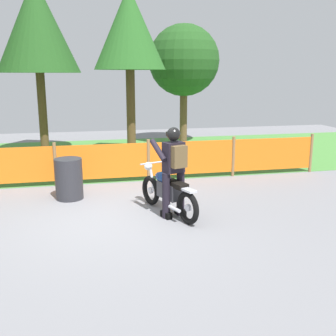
{
  "coord_description": "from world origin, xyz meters",
  "views": [
    {
      "loc": [
        -0.51,
        -7.19,
        2.62
      ],
      "look_at": [
        1.07,
        0.04,
        0.9
      ],
      "focal_mm": 43.28,
      "sensor_mm": 36.0,
      "label": 1
    }
  ],
  "objects": [
    {
      "name": "tree_rightmost",
      "position": [
        3.39,
        7.86,
        3.1
      ],
      "size": [
        2.64,
        2.64,
        4.43
      ],
      "color": "brown",
      "rests_on": "ground"
    },
    {
      "name": "tree_near_left",
      "position": [
        -1.7,
        6.95,
        4.11
      ],
      "size": [
        2.65,
        2.65,
        5.61
      ],
      "color": "brown",
      "rests_on": "ground"
    },
    {
      "name": "ground",
      "position": [
        0.0,
        0.0,
        -0.01
      ],
      "size": [
        24.0,
        24.0,
        0.02
      ],
      "primitive_type": "cube",
      "color": "gray"
    },
    {
      "name": "barrier_fence",
      "position": [
        -0.0,
        2.55,
        0.54
      ],
      "size": [
        11.3,
        0.08,
        1.05
      ],
      "color": "olive",
      "rests_on": "ground"
    },
    {
      "name": "grass_verge",
      "position": [
        0.0,
        5.89,
        0.01
      ],
      "size": [
        24.0,
        6.69,
        0.01
      ],
      "primitive_type": "cube",
      "color": "#4C8C3D",
      "rests_on": "ground"
    },
    {
      "name": "motorcycle_lead",
      "position": [
        1.07,
        0.05,
        0.44
      ],
      "size": [
        0.85,
        1.84,
        0.91
      ],
      "rotation": [
        0.0,
        0.0,
        1.92
      ],
      "color": "black",
      "rests_on": "ground"
    },
    {
      "name": "rider_lead",
      "position": [
        1.14,
        -0.15,
        0.95
      ],
      "size": [
        0.67,
        0.77,
        1.69
      ],
      "rotation": [
        0.0,
        0.0,
        1.92
      ],
      "color": "black",
      "rests_on": "ground"
    },
    {
      "name": "oil_drum",
      "position": [
        -0.79,
        1.42,
        0.44
      ],
      "size": [
        0.58,
        0.58,
        0.88
      ],
      "primitive_type": "cylinder",
      "color": "#2D2D33",
      "rests_on": "ground"
    },
    {
      "name": "tree_near_right",
      "position": [
        1.11,
        5.71,
        3.94
      ],
      "size": [
        2.21,
        2.21,
        5.21
      ],
      "color": "brown",
      "rests_on": "ground"
    }
  ]
}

